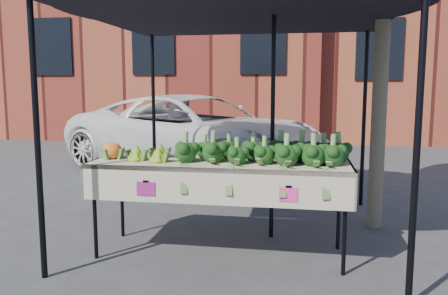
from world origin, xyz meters
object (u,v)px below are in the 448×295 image
at_px(canopy, 240,107).
at_px(table, 220,208).
at_px(vehicle, 195,31).
at_px(street_tree, 384,14).

bearing_deg(canopy, table, -98.27).
xyz_separation_m(vehicle, street_tree, (2.81, -2.98, -0.22)).
xyz_separation_m(canopy, street_tree, (1.48, 0.47, 0.99)).
bearing_deg(table, vehicle, 106.66).
distance_m(canopy, street_tree, 1.85).
height_order(table, street_tree, street_tree).
relative_size(table, street_tree, 0.51).
bearing_deg(street_tree, table, -144.59).
bearing_deg(canopy, street_tree, 17.69).
bearing_deg(vehicle, canopy, -134.28).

